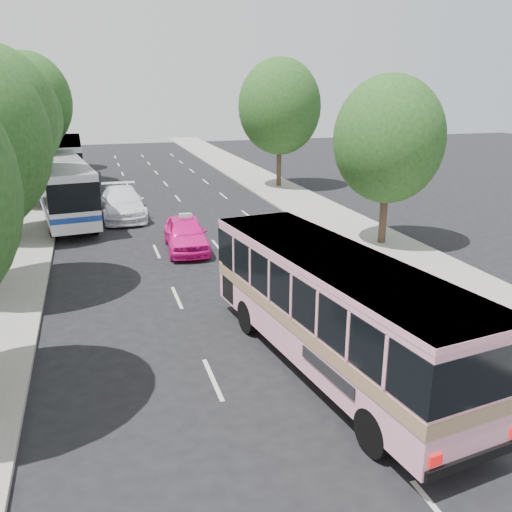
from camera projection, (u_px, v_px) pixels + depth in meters
name	position (u px, v px, depth m)	size (l,w,h in m)	color
ground	(259.00, 338.00, 16.60)	(120.00, 120.00, 0.00)	black
sidewalk_left	(25.00, 213.00, 32.46)	(4.00, 90.00, 0.15)	#9E998E
sidewalk_right	(291.00, 197.00, 37.18)	(4.00, 90.00, 0.12)	#9E998E
tree_left_d	(16.00, 116.00, 32.54)	(5.52, 5.52, 8.60)	#38281E
tree_left_e	(28.00, 99.00, 39.63)	(6.30, 6.30, 9.82)	#38281E
tree_left_f	(35.00, 102.00, 47.00)	(5.88, 5.88, 9.16)	#38281E
tree_right_near	(391.00, 135.00, 24.71)	(5.10, 5.10, 7.95)	#38281E
tree_right_far	(281.00, 103.00, 39.11)	(6.00, 6.00, 9.35)	#38281E
pink_bus	(333.00, 300.00, 14.20)	(3.91, 10.36, 3.22)	#FAA1BC
pink_taxi	(186.00, 234.00, 25.20)	(1.85, 4.61, 1.57)	#FF169D
white_pickup	(122.00, 203.00, 31.38)	(2.39, 5.87, 1.70)	white
tour_coach_front	(63.00, 185.00, 30.53)	(3.84, 11.44, 3.36)	white
tour_coach_rear	(65.00, 158.00, 41.49)	(2.69, 11.45, 3.41)	white
taxi_roof_sign	(185.00, 215.00, 24.94)	(0.55, 0.18, 0.18)	silver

